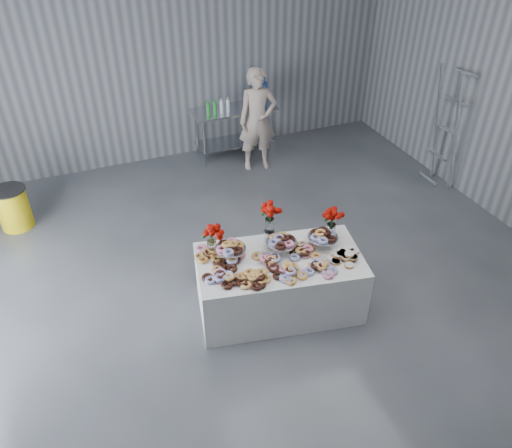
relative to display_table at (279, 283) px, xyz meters
The scene contains 17 objects.
ground 0.41m from the display_table, 126.12° to the right, with size 9.00×9.00×0.00m, color #373A3F.
room_walls 2.29m from the display_table, behind, with size 8.04×9.04×4.02m.
display_table is the anchor object (origin of this frame).
prep_table 4.07m from the display_table, 77.43° to the left, with size 1.50×0.60×0.90m.
donut_mounds 0.42m from the display_table, 90.00° to the right, with size 1.80×0.80×0.09m, color #D1914C, non-canonical shape.
cake_stand_left 0.77m from the display_table, 153.86° to the left, with size 0.36×0.36×0.17m.
cake_stand_mid 0.54m from the display_table, 60.68° to the left, with size 0.36×0.36×0.17m.
cake_stand_right 0.77m from the display_table, ahead, with size 0.36×0.36×0.17m.
danish_pile 0.88m from the display_table, 22.19° to the right, with size 0.48×0.48×0.11m, color silver, non-canonical shape.
bouquet_left 1.04m from the display_table, 150.68° to the left, with size 0.26×0.26×0.42m.
bouquet_right 1.02m from the display_table, 12.32° to the left, with size 0.26×0.26×0.42m.
bouquet_center 0.83m from the display_table, 87.25° to the left, with size 0.26×0.26×0.57m.
water_jug 4.27m from the display_table, 70.76° to the left, with size 0.28×0.28×0.55m.
drink_bottles 3.97m from the display_table, 81.69° to the left, with size 0.54×0.08×0.27m, color #268C33, non-canonical shape.
person 3.58m from the display_table, 71.94° to the left, with size 0.65×0.43×1.79m, color #CC8C93.
trash_barrel 4.21m from the display_table, 134.24° to the left, with size 0.50×0.50×0.64m.
stepladder 4.07m from the display_table, 24.66° to the left, with size 0.24×0.50×2.02m, color silver, non-canonical shape.
Camera 1 is at (-1.82, -3.85, 4.41)m, focal length 35.00 mm.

